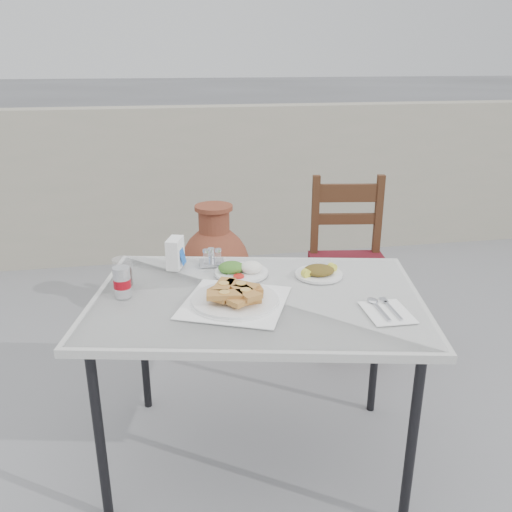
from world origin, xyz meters
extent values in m
plane|color=slate|center=(0.00, 0.00, 0.00)|extent=(80.00, 80.00, 0.00)
cylinder|color=black|center=(-0.75, -0.21, 0.35)|extent=(0.04, 0.04, 0.69)
cylinder|color=black|center=(0.28, -0.43, 0.35)|extent=(0.04, 0.04, 0.69)
cylinder|color=black|center=(-0.62, 0.44, 0.35)|extent=(0.04, 0.04, 0.69)
cylinder|color=black|center=(0.41, 0.22, 0.35)|extent=(0.04, 0.04, 0.69)
cube|color=white|center=(-0.17, 0.00, 0.72)|extent=(1.35, 1.05, 0.03)
cube|color=white|center=(-0.17, 0.00, 0.73)|extent=(1.31, 1.01, 0.00)
cube|color=white|center=(-0.26, -0.05, 0.74)|extent=(0.46, 0.46, 0.00)
cylinder|color=white|center=(-0.26, -0.05, 0.75)|extent=(0.31, 0.31, 0.02)
cylinder|color=white|center=(-0.26, -0.05, 0.74)|extent=(0.32, 0.32, 0.01)
cylinder|color=white|center=(-0.20, 0.21, 0.74)|extent=(0.22, 0.22, 0.01)
ellipsoid|color=white|center=(-0.16, 0.20, 0.77)|extent=(0.09, 0.09, 0.05)
ellipsoid|color=#30611B|center=(-0.23, 0.22, 0.76)|extent=(0.11, 0.10, 0.04)
cylinder|color=red|center=(-0.22, 0.15, 0.75)|extent=(0.04, 0.04, 0.01)
cylinder|color=white|center=(0.11, 0.14, 0.74)|extent=(0.19, 0.19, 0.01)
ellipsoid|color=#1C5D17|center=(0.11, 0.14, 0.76)|extent=(0.12, 0.11, 0.04)
cylinder|color=yellow|center=(0.05, 0.12, 0.76)|extent=(0.04, 0.04, 0.03)
cylinder|color=yellow|center=(0.17, 0.16, 0.76)|extent=(0.04, 0.04, 0.03)
cylinder|color=white|center=(-0.66, 0.08, 0.79)|extent=(0.06, 0.06, 0.11)
cylinder|color=#B60D1A|center=(-0.66, 0.08, 0.79)|extent=(0.06, 0.06, 0.03)
cylinder|color=silver|center=(-0.66, 0.08, 0.85)|extent=(0.06, 0.06, 0.00)
cylinder|color=white|center=(-0.66, 0.19, 0.79)|extent=(0.08, 0.08, 0.11)
cylinder|color=black|center=(-0.66, 0.19, 0.77)|extent=(0.07, 0.07, 0.06)
cube|color=white|center=(-0.45, 0.34, 0.80)|extent=(0.08, 0.12, 0.12)
cube|color=blue|center=(-0.42, 0.33, 0.79)|extent=(0.03, 0.05, 0.07)
cube|color=silver|center=(-0.30, 0.35, 0.74)|extent=(0.10, 0.09, 0.01)
cylinder|color=white|center=(-0.33, 0.33, 0.78)|extent=(0.02, 0.02, 0.06)
cylinder|color=white|center=(-0.28, 0.33, 0.78)|extent=(0.02, 0.02, 0.06)
cylinder|color=silver|center=(-0.30, 0.37, 0.77)|extent=(0.03, 0.03, 0.05)
cube|color=white|center=(0.24, -0.22, 0.74)|extent=(0.15, 0.19, 0.00)
cube|color=silver|center=(0.22, -0.22, 0.74)|extent=(0.02, 0.15, 0.00)
ellipsoid|color=silver|center=(0.22, -0.14, 0.75)|extent=(0.04, 0.05, 0.01)
cube|color=silver|center=(0.26, -0.22, 0.74)|extent=(0.01, 0.15, 0.00)
cube|color=silver|center=(0.27, -0.14, 0.74)|extent=(0.02, 0.04, 0.00)
cube|color=#35200E|center=(0.30, 0.68, 0.22)|extent=(0.05, 0.05, 0.45)
cube|color=#35200E|center=(0.66, 0.63, 0.22)|extent=(0.05, 0.05, 0.45)
cube|color=#35200E|center=(0.36, 1.04, 0.22)|extent=(0.05, 0.05, 0.45)
cube|color=#35200E|center=(0.71, 0.98, 0.22)|extent=(0.05, 0.05, 0.45)
cube|color=maroon|center=(0.51, 0.83, 0.47)|extent=(0.48, 0.48, 0.05)
cube|color=#35200E|center=(0.36, 1.04, 0.70)|extent=(0.05, 0.05, 0.50)
cube|color=#35200E|center=(0.71, 0.98, 0.70)|extent=(0.05, 0.05, 0.50)
cube|color=#35200E|center=(0.53, 1.01, 0.85)|extent=(0.40, 0.09, 0.10)
cube|color=#35200E|center=(0.53, 1.01, 0.70)|extent=(0.40, 0.09, 0.06)
cylinder|color=brown|center=(-0.20, 1.24, 0.04)|extent=(0.32, 0.32, 0.08)
ellipsoid|color=brown|center=(-0.20, 1.24, 0.35)|extent=(0.42, 0.42, 0.53)
cylinder|color=beige|center=(-0.20, 1.24, 0.35)|extent=(0.43, 0.43, 0.06)
cylinder|color=brown|center=(-0.20, 1.24, 0.65)|extent=(0.18, 0.18, 0.16)
cylinder|color=brown|center=(-0.20, 1.24, 0.74)|extent=(0.22, 0.22, 0.03)
cube|color=#9C9482|center=(0.00, 2.50, 0.60)|extent=(6.00, 0.25, 1.20)
camera|label=1|loc=(-0.51, -1.79, 1.57)|focal=38.00mm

